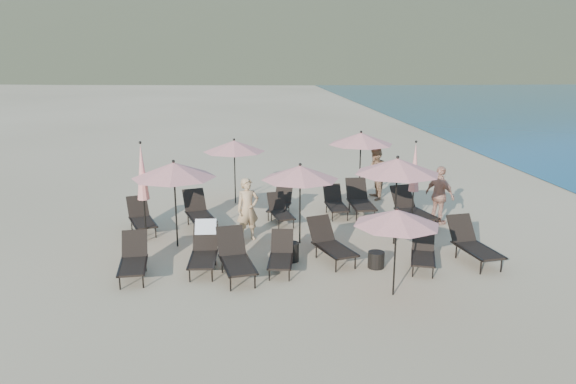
{
  "coord_description": "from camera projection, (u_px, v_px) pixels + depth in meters",
  "views": [
    {
      "loc": [
        -2.83,
        -12.78,
        5.26
      ],
      "look_at": [
        -1.15,
        3.5,
        1.1
      ],
      "focal_mm": 35.0,
      "sensor_mm": 36.0,
      "label": 1
    }
  ],
  "objects": [
    {
      "name": "volcanic_headland",
      "position": [
        364.0,
        10.0,
        306.2
      ],
      "size": [
        690.0,
        690.0,
        55.0
      ],
      "color": "brown",
      "rests_on": "ground"
    },
    {
      "name": "lounger_1",
      "position": [
        204.0,
        248.0,
        13.81
      ],
      "size": [
        0.72,
        1.74,
        1.07
      ],
      "rotation": [
        0.0,
        0.0,
        -0.06
      ],
      "color": "black",
      "rests_on": "ground"
    },
    {
      "name": "beachgoer_b",
      "position": [
        375.0,
        174.0,
        20.12
      ],
      "size": [
        0.72,
        0.92,
        1.89
      ],
      "primitive_type": "imported",
      "rotation": [
        0.0,
        0.0,
        -1.57
      ],
      "color": "#A97B57",
      "rests_on": "ground"
    },
    {
      "name": "umbrella_closed_0",
      "position": [
        415.0,
        168.0,
        16.63
      ],
      "size": [
        0.31,
        0.31,
        2.68
      ],
      "color": "black",
      "rests_on": "ground"
    },
    {
      "name": "umbrella_open_5",
      "position": [
        397.0,
        217.0,
        11.96
      ],
      "size": [
        1.88,
        1.88,
        2.02
      ],
      "color": "black",
      "rests_on": "ground"
    },
    {
      "name": "umbrella_closed_1",
      "position": [
        142.0,
        172.0,
        15.4
      ],
      "size": [
        0.33,
        0.33,
        2.86
      ],
      "color": "black",
      "rests_on": "ground"
    },
    {
      "name": "lounger_2",
      "position": [
        235.0,
        257.0,
        13.32
      ],
      "size": [
        0.98,
        1.88,
        1.03
      ],
      "rotation": [
        0.0,
        0.0,
        0.18
      ],
      "color": "black",
      "rests_on": "ground"
    },
    {
      "name": "lounger_9",
      "position": [
        335.0,
        202.0,
        18.3
      ],
      "size": [
        0.63,
        1.57,
        0.89
      ],
      "rotation": [
        0.0,
        0.0,
        0.03
      ],
      "color": "black",
      "rests_on": "ground"
    },
    {
      "name": "lounger_3",
      "position": [
        330.0,
        243.0,
        14.36
      ],
      "size": [
        1.15,
        1.84,
        0.99
      ],
      "rotation": [
        0.0,
        0.0,
        0.31
      ],
      "color": "black",
      "rests_on": "ground"
    },
    {
      "name": "lounger_6",
      "position": [
        141.0,
        217.0,
        16.63
      ],
      "size": [
        1.1,
        1.74,
        0.94
      ],
      "rotation": [
        0.0,
        0.0,
        0.32
      ],
      "color": "black",
      "rests_on": "ground"
    },
    {
      "name": "lounger_4",
      "position": [
        423.0,
        252.0,
        13.88
      ],
      "size": [
        1.0,
        1.58,
        0.85
      ],
      "rotation": [
        0.0,
        0.0,
        -0.32
      ],
      "color": "black",
      "rests_on": "ground"
    },
    {
      "name": "lounger_0",
      "position": [
        133.0,
        259.0,
        13.33
      ],
      "size": [
        0.75,
        1.67,
        0.94
      ],
      "rotation": [
        0.0,
        0.0,
        0.08
      ],
      "color": "black",
      "rests_on": "ground"
    },
    {
      "name": "umbrella_open_4",
      "position": [
        361.0,
        139.0,
        19.87
      ],
      "size": [
        2.31,
        2.31,
        2.49
      ],
      "color": "black",
      "rests_on": "ground"
    },
    {
      "name": "lounger_10",
      "position": [
        360.0,
        200.0,
        18.36
      ],
      "size": [
        0.72,
        1.84,
        1.06
      ],
      "rotation": [
        0.0,
        0.0,
        -0.01
      ],
      "color": "black",
      "rests_on": "ground"
    },
    {
      "name": "umbrella_open_3",
      "position": [
        234.0,
        146.0,
        19.3
      ],
      "size": [
        2.14,
        2.14,
        2.31
      ],
      "color": "black",
      "rests_on": "ground"
    },
    {
      "name": "ground",
      "position": [
        349.0,
        268.0,
        13.89
      ],
      "size": [
        800.0,
        800.0,
        0.0
      ],
      "primitive_type": "plane",
      "color": "#D6BA8C",
      "rests_on": "ground"
    },
    {
      "name": "side_table_1",
      "position": [
        376.0,
        260.0,
        13.9
      ],
      "size": [
        0.41,
        0.41,
        0.41
      ],
      "primitive_type": "cylinder",
      "color": "black",
      "rests_on": "ground"
    },
    {
      "name": "beachgoer_c",
      "position": [
        440.0,
        195.0,
        17.23
      ],
      "size": [
        0.91,
        1.15,
        1.82
      ],
      "primitive_type": "imported",
      "rotation": [
        0.0,
        0.0,
        2.09
      ],
      "color": "tan",
      "rests_on": "ground"
    },
    {
      "name": "hotel_skyline",
      "position": [
        31.0,
        8.0,
        260.11
      ],
      "size": [
        109.0,
        82.0,
        55.0
      ],
      "color": "beige",
      "rests_on": "ground"
    },
    {
      "name": "lounger_7",
      "position": [
        199.0,
        211.0,
        17.08
      ],
      "size": [
        1.12,
        1.89,
        1.02
      ],
      "rotation": [
        0.0,
        0.0,
        0.27
      ],
      "color": "black",
      "rests_on": "ground"
    },
    {
      "name": "lounger_13",
      "position": [
        280.0,
        203.0,
        18.28
      ],
      "size": [
        1.0,
        1.59,
        0.86
      ],
      "rotation": [
        0.0,
        0.0,
        -0.32
      ],
      "color": "black",
      "rests_on": "ground"
    },
    {
      "name": "umbrella_open_1",
      "position": [
        300.0,
        173.0,
        15.22
      ],
      "size": [
        2.13,
        2.13,
        2.29
      ],
      "color": "black",
      "rests_on": "ground"
    },
    {
      "name": "umbrella_open_2",
      "position": [
        397.0,
        166.0,
        15.13
      ],
      "size": [
        2.32,
        2.32,
        2.5
      ],
      "color": "black",
      "rests_on": "ground"
    },
    {
      "name": "side_table_0",
      "position": [
        291.0,
        252.0,
        14.33
      ],
      "size": [
        0.39,
        0.39,
        0.49
      ],
      "primitive_type": "cylinder",
      "color": "black",
      "rests_on": "ground"
    },
    {
      "name": "lounger_8",
      "position": [
        280.0,
        210.0,
        17.48
      ],
      "size": [
        0.8,
        1.54,
        0.84
      ],
      "rotation": [
        0.0,
        0.0,
        0.17
      ],
      "color": "black",
      "rests_on": "ground"
    },
    {
      "name": "beachgoer_a",
      "position": [
        248.0,
        209.0,
        15.81
      ],
      "size": [
        0.75,
        0.61,
        1.79
      ],
      "primitive_type": "imported",
      "rotation": [
        0.0,
        0.0,
        0.32
      ],
      "color": "tan",
      "rests_on": "ground"
    },
    {
      "name": "lounger_12",
      "position": [
        281.0,
        254.0,
        13.72
      ],
      "size": [
        0.78,
        1.55,
        0.85
      ],
      "rotation": [
        0.0,
        0.0,
        -0.15
      ],
      "color": "black",
      "rests_on": "ground"
    },
    {
      "name": "lounger_5",
      "position": [
        473.0,
        243.0,
        14.27
      ],
      "size": [
        0.94,
        1.88,
        1.04
      ],
      "rotation": [
        0.0,
        0.0,
        0.15
      ],
      "color": "black",
      "rests_on": "ground"
    },
    {
      "name": "umbrella_open_0",
      "position": [
        174.0,
        170.0,
        14.93
      ],
      "size": [
        2.26,
        2.26,
        2.43
      ],
      "color": "black",
      "rests_on": "ground"
    },
    {
      "name": "lounger_11",
      "position": [
        412.0,
        208.0,
        17.36
      ],
      "size": [
        1.11,
        1.96,
        1.06
      ],
      "rotation": [
        0.0,
        0.0,
        0.23
      ],
      "color": "black",
      "rests_on": "ground"
    }
  ]
}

